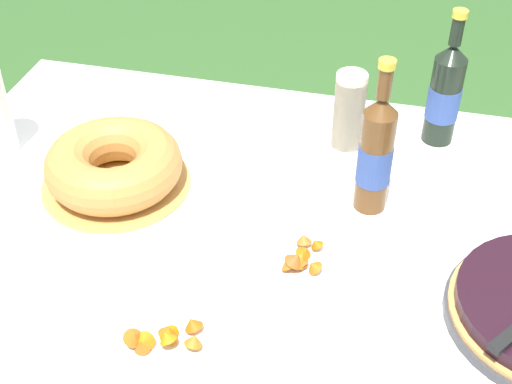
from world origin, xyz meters
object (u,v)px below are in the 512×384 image
Objects in this scene: cup_stack at (349,113)px; juice_bottle_red at (445,94)px; snack_plate_left at (303,256)px; cider_bottle_amber at (376,154)px; snack_plate_far at (169,341)px; bundt_cake at (114,165)px.

cup_stack is 0.61× the size of juice_bottle_red.
cider_bottle_amber is at bearing 61.99° from snack_plate_left.
cider_bottle_amber is 0.56m from snack_plate_far.
juice_bottle_red reaches higher than snack_plate_left.
bundt_cake is 0.54m from cup_stack.
snack_plate_far is at bearing -119.46° from juice_bottle_red.
cider_bottle_amber is at bearing 57.50° from snack_plate_far.
cup_stack reaches higher than bundt_cake.
cup_stack is at bearing 85.93° from snack_plate_left.
cider_bottle_amber is 0.32m from juice_bottle_red.
snack_plate_left is at bearing -94.07° from cup_stack.
bundt_cake is 0.47m from snack_plate_left.
bundt_cake is 0.57m from cider_bottle_amber.
juice_bottle_red reaches higher than snack_plate_far.
cup_stack is 0.58× the size of cider_bottle_amber.
snack_plate_left is 0.87× the size of snack_plate_far.
juice_bottle_red is at bearing 23.75° from cup_stack.
cider_bottle_amber reaches higher than juice_bottle_red.
bundt_cake is at bearing -151.44° from cup_stack.
cup_stack is 0.87× the size of snack_plate_far.
cider_bottle_amber is at bearing -68.18° from cup_stack.
bundt_cake is 1.64× the size of cup_stack.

